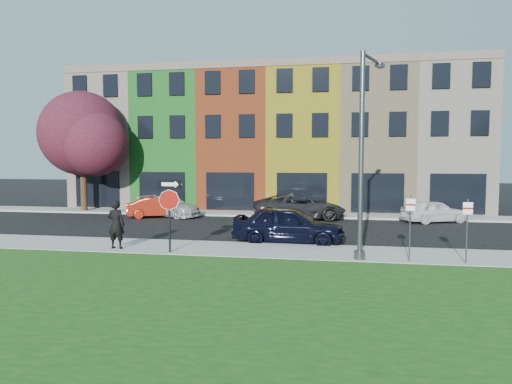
% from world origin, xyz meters
% --- Properties ---
extents(ground, '(120.00, 120.00, 0.00)m').
position_xyz_m(ground, '(0.00, 0.00, 0.00)').
color(ground, black).
rests_on(ground, ground).
extents(sidewalk_near, '(40.00, 3.00, 0.12)m').
position_xyz_m(sidewalk_near, '(2.00, 3.00, 0.06)').
color(sidewalk_near, gray).
rests_on(sidewalk_near, ground).
extents(sidewalk_far, '(40.00, 2.40, 0.12)m').
position_xyz_m(sidewalk_far, '(-3.00, 15.00, 0.06)').
color(sidewalk_far, gray).
rests_on(sidewalk_far, ground).
extents(rowhouse_block, '(30.00, 10.12, 10.00)m').
position_xyz_m(rowhouse_block, '(-2.50, 21.18, 4.99)').
color(rowhouse_block, '#BFB09E').
rests_on(rowhouse_block, ground).
extents(stop_sign, '(1.04, 0.24, 2.82)m').
position_xyz_m(stop_sign, '(-4.09, 1.88, 2.14)').
color(stop_sign, black).
rests_on(stop_sign, sidewalk_near).
extents(man, '(0.75, 0.51, 1.98)m').
position_xyz_m(man, '(-6.47, 2.20, 1.11)').
color(man, black).
rests_on(man, sidewalk_near).
extents(sedan_near, '(2.29, 5.03, 1.67)m').
position_xyz_m(sedan_near, '(0.22, 5.17, 0.84)').
color(sedan_near, black).
rests_on(sedan_near, ground).
extents(parked_car_red, '(4.34, 4.94, 1.28)m').
position_xyz_m(parked_car_red, '(-8.95, 12.66, 0.64)').
color(parked_car_red, maroon).
rests_on(parked_car_red, ground).
extents(parked_car_silver, '(5.09, 5.85, 1.31)m').
position_xyz_m(parked_car_silver, '(-8.39, 13.22, 0.66)').
color(parked_car_silver, '#B7B8BC').
rests_on(parked_car_silver, ground).
extents(parked_car_dark, '(5.25, 6.88, 1.57)m').
position_xyz_m(parked_car_dark, '(0.07, 13.20, 0.79)').
color(parked_car_dark, black).
rests_on(parked_car_dark, ground).
extents(parked_car_white, '(4.54, 5.10, 1.33)m').
position_xyz_m(parked_car_white, '(8.01, 13.24, 0.66)').
color(parked_car_white, white).
rests_on(parked_car_white, ground).
extents(street_lamp, '(1.17, 2.46, 7.43)m').
position_xyz_m(street_lamp, '(3.23, 2.11, 3.87)').
color(street_lamp, '#46484B').
rests_on(street_lamp, sidewalk_near).
extents(parking_sign_a, '(0.32, 0.11, 2.35)m').
position_xyz_m(parking_sign_a, '(4.88, 1.89, 1.57)').
color(parking_sign_a, '#46484B').
rests_on(parking_sign_a, sidewalk_near).
extents(parking_sign_b, '(0.32, 0.09, 2.24)m').
position_xyz_m(parking_sign_b, '(6.78, 1.89, 1.51)').
color(parking_sign_b, '#46484B').
rests_on(parking_sign_b, sidewalk_near).
extents(tree_purple, '(7.04, 6.16, 8.32)m').
position_xyz_m(tree_purple, '(-15.11, 14.70, 5.35)').
color(tree_purple, black).
rests_on(tree_purple, sidewalk_far).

